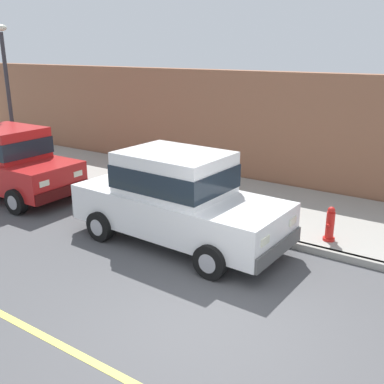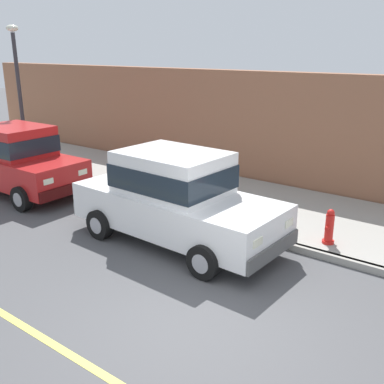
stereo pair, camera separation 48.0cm
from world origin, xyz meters
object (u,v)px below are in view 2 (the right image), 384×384
at_px(car_white_sedan, 175,197).
at_px(street_lamp, 18,81).
at_px(fire_hydrant, 329,227).
at_px(car_red_hatchback, 20,159).
at_px(dog_brown, 212,193).

relative_size(car_white_sedan, street_lamp, 1.05).
bearing_deg(street_lamp, fire_hydrant, -89.43).
distance_m(car_red_hatchback, street_lamp, 3.09).
relative_size(fire_hydrant, street_lamp, 0.16).
height_order(car_white_sedan, street_lamp, street_lamp).
xyz_separation_m(fire_hydrant, street_lamp, (-0.10, 10.12, 2.43)).
relative_size(car_red_hatchback, fire_hydrant, 5.27).
relative_size(dog_brown, street_lamp, 0.17).
height_order(car_white_sedan, fire_hydrant, car_white_sedan).
bearing_deg(fire_hydrant, street_lamp, 90.57).
distance_m(car_white_sedan, dog_brown, 2.21).
height_order(fire_hydrant, street_lamp, street_lamp).
height_order(car_red_hatchback, dog_brown, car_red_hatchback).
relative_size(car_white_sedan, car_red_hatchback, 1.22).
bearing_deg(street_lamp, dog_brown, -84.66).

